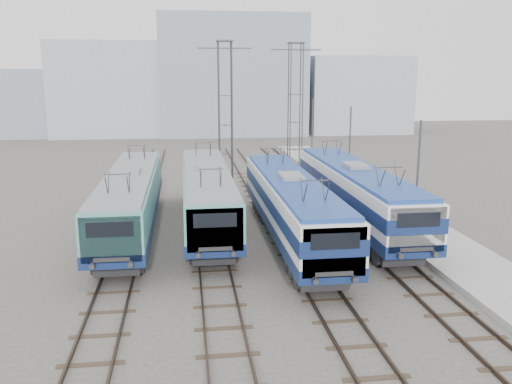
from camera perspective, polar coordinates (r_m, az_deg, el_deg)
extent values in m
plane|color=#514C47|center=(26.57, 0.53, -8.19)|extent=(160.00, 160.00, 0.00)
cube|color=#9E9E99|center=(36.56, 14.77, -2.60)|extent=(4.00, 70.00, 0.30)
cube|color=navy|center=(32.79, -12.98, -1.99)|extent=(2.85, 18.03, 0.60)
cube|color=teal|center=(32.53, -13.09, 0.07)|extent=(2.80, 18.03, 1.80)
cube|color=teal|center=(24.23, -14.97, -4.67)|extent=(2.58, 0.70, 2.04)
cube|color=gray|center=(32.33, -13.17, 1.80)|extent=(2.58, 17.31, 0.20)
cube|color=#262628|center=(27.27, -14.06, -6.62)|extent=(2.10, 3.61, 0.68)
cube|color=#262628|center=(38.79, -12.13, -0.88)|extent=(2.10, 3.61, 0.68)
cube|color=navy|center=(33.51, -5.17, -1.41)|extent=(2.85, 18.02, 0.60)
cube|color=teal|center=(33.25, -5.21, 0.60)|extent=(2.80, 18.02, 1.80)
cube|color=teal|center=(24.89, -4.36, -3.83)|extent=(2.58, 0.70, 2.04)
cube|color=gray|center=(33.06, -5.24, 2.30)|extent=(2.58, 17.30, 0.20)
cube|color=#262628|center=(27.94, -4.61, -5.81)|extent=(2.10, 3.60, 0.68)
cube|color=#262628|center=(39.52, -5.52, -0.42)|extent=(2.10, 3.60, 0.68)
cube|color=navy|center=(30.42, 3.64, -2.79)|extent=(2.87, 18.13, 0.60)
cube|color=white|center=(30.13, 3.67, -0.58)|extent=(2.82, 18.13, 1.81)
cube|color=navy|center=(30.14, 3.67, -0.67)|extent=(2.86, 18.15, 0.70)
cube|color=white|center=(22.00, 8.05, -6.06)|extent=(2.59, 0.70, 2.05)
cube|color=navy|center=(29.92, 3.70, 1.30)|extent=(2.59, 17.40, 0.20)
cube|color=#262628|center=(25.02, 6.30, -8.04)|extent=(2.11, 3.63, 0.68)
cube|color=#262628|center=(36.36, 1.80, -1.48)|extent=(2.11, 3.63, 0.68)
cube|color=navy|center=(33.96, 10.27, -1.33)|extent=(2.92, 18.46, 0.62)
cube|color=white|center=(33.69, 10.35, 0.71)|extent=(2.87, 18.46, 1.85)
cube|color=navy|center=(33.70, 10.35, 0.62)|extent=(2.91, 18.48, 0.72)
cube|color=white|center=(25.68, 16.34, -3.67)|extent=(2.64, 0.72, 2.09)
cube|color=navy|center=(33.50, 10.42, 2.42)|extent=(2.64, 17.72, 0.21)
cube|color=#262628|center=(28.59, 13.95, -5.70)|extent=(2.15, 3.69, 0.69)
cube|color=#262628|center=(39.88, 7.57, -0.34)|extent=(2.15, 3.69, 0.69)
cylinder|color=#3F4247|center=(46.30, -3.87, 8.20)|extent=(0.10, 0.10, 12.00)
cylinder|color=#3F4247|center=(46.39, -2.50, 8.22)|extent=(0.10, 0.10, 12.00)
cylinder|color=#3F4247|center=(47.40, -3.96, 8.29)|extent=(0.10, 0.10, 12.00)
cylinder|color=#3F4247|center=(47.48, -2.62, 8.32)|extent=(0.10, 0.10, 12.00)
cube|color=#3F4247|center=(46.82, -3.32, 14.87)|extent=(4.50, 0.12, 0.12)
cylinder|color=#3F4247|center=(49.12, 3.64, 8.44)|extent=(0.10, 0.10, 12.00)
cylinder|color=#3F4247|center=(49.34, 4.91, 8.44)|extent=(0.10, 0.10, 12.00)
cylinder|color=#3F4247|center=(50.20, 3.40, 8.53)|extent=(0.10, 0.10, 12.00)
cylinder|color=#3F4247|center=(50.42, 4.64, 8.52)|extent=(0.10, 0.10, 12.00)
cube|color=#3F4247|center=(49.70, 4.25, 14.71)|extent=(4.50, 0.12, 0.12)
cylinder|color=#3F4247|center=(29.82, 16.58, 0.57)|extent=(0.12, 0.12, 7.00)
cylinder|color=#3F4247|center=(40.90, 9.80, 3.98)|extent=(0.12, 0.12, 7.00)
cylinder|color=#3F4247|center=(52.39, 5.93, 5.89)|extent=(0.12, 0.12, 7.00)
cube|color=#A7B1BB|center=(87.31, -14.65, 10.42)|extent=(18.00, 12.00, 14.00)
cube|color=#8E9AAB|center=(86.96, -2.61, 12.11)|extent=(22.00, 14.00, 18.00)
cube|color=#A7B1BB|center=(90.96, 10.27, 10.05)|extent=(16.00, 12.00, 12.00)
cube|color=#8E9AAB|center=(90.71, -24.76, 8.49)|extent=(14.00, 10.00, 10.00)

